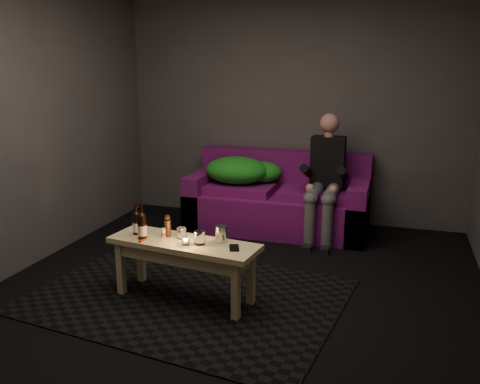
% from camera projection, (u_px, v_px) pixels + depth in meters
% --- Properties ---
extents(floor, '(4.50, 4.50, 0.00)m').
position_uv_depth(floor, '(233.00, 295.00, 4.14)').
color(floor, black).
rests_on(floor, ground).
extents(room, '(4.50, 4.50, 4.50)m').
position_uv_depth(room, '(250.00, 87.00, 4.17)').
color(room, silver).
rests_on(room, ground).
extents(rug, '(2.61, 2.05, 0.01)m').
position_uv_depth(rug, '(188.00, 296.00, 4.11)').
color(rug, black).
rests_on(rug, floor).
extents(sofa, '(1.98, 0.89, 0.85)m').
position_uv_depth(sofa, '(279.00, 202.00, 5.76)').
color(sofa, '#620D4F').
rests_on(sofa, floor).
extents(green_blanket, '(0.87, 0.59, 0.30)m').
position_uv_depth(green_blanket, '(241.00, 171.00, 5.80)').
color(green_blanket, '#1C8818').
rests_on(green_blanket, sofa).
extents(person, '(0.36, 0.82, 1.32)m').
position_uv_depth(person, '(325.00, 175.00, 5.36)').
color(person, black).
rests_on(person, sofa).
extents(coffee_table, '(1.24, 0.54, 0.49)m').
position_uv_depth(coffee_table, '(184.00, 252.00, 3.97)').
color(coffee_table, '#E9D288').
rests_on(coffee_table, rug).
extents(beer_bottle_a, '(0.06, 0.06, 0.26)m').
position_uv_depth(beer_bottle_a, '(137.00, 223.00, 4.08)').
color(beer_bottle_a, black).
rests_on(beer_bottle_a, coffee_table).
extents(beer_bottle_b, '(0.07, 0.07, 0.29)m').
position_uv_depth(beer_bottle_b, '(142.00, 226.00, 3.98)').
color(beer_bottle_b, black).
rests_on(beer_bottle_b, coffee_table).
extents(salt_shaker, '(0.05, 0.05, 0.08)m').
position_uv_depth(salt_shaker, '(164.00, 233.00, 4.03)').
color(salt_shaker, silver).
rests_on(salt_shaker, coffee_table).
extents(pepper_mill, '(0.05, 0.05, 0.14)m').
position_uv_depth(pepper_mill, '(168.00, 228.00, 4.03)').
color(pepper_mill, black).
rests_on(pepper_mill, coffee_table).
extents(tumbler_back, '(0.08, 0.08, 0.09)m').
position_uv_depth(tumbler_back, '(182.00, 233.00, 4.00)').
color(tumbler_back, white).
rests_on(tumbler_back, coffee_table).
extents(tealight, '(0.06, 0.06, 0.05)m').
position_uv_depth(tealight, '(186.00, 242.00, 3.86)').
color(tealight, white).
rests_on(tealight, coffee_table).
extents(tumbler_front, '(0.10, 0.10, 0.11)m').
position_uv_depth(tumbler_front, '(200.00, 238.00, 3.87)').
color(tumbler_front, white).
rests_on(tumbler_front, coffee_table).
extents(steel_cup, '(0.10, 0.10, 0.13)m').
position_uv_depth(steel_cup, '(221.00, 234.00, 3.92)').
color(steel_cup, silver).
rests_on(steel_cup, coffee_table).
extents(smartphone, '(0.12, 0.16, 0.01)m').
position_uv_depth(smartphone, '(234.00, 248.00, 3.79)').
color(smartphone, black).
rests_on(smartphone, coffee_table).
extents(red_lighter, '(0.03, 0.08, 0.01)m').
position_uv_depth(red_lighter, '(142.00, 240.00, 3.94)').
color(red_lighter, '#B5190B').
rests_on(red_lighter, coffee_table).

